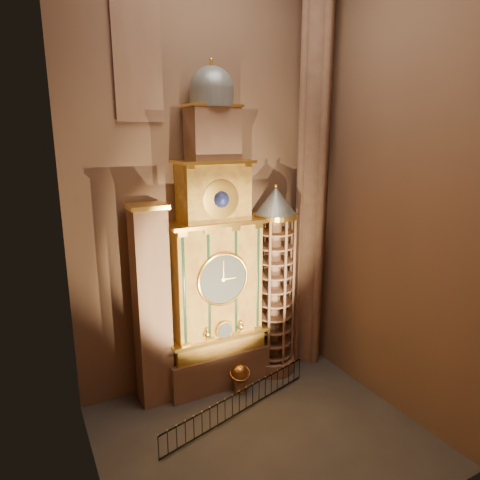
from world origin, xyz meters
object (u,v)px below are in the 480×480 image
portrait_tower (152,306)px  iron_railing (239,403)px  stair_turret (274,283)px  celestial_globe (240,376)px  astronomical_clock (215,267)px

portrait_tower → iron_railing: portrait_tower is taller
stair_turret → celestial_globe: stair_turret is taller
astronomical_clock → iron_railing: bearing=-93.5°
iron_railing → astronomical_clock: bearing=86.5°
celestial_globe → iron_railing: size_ratio=0.18×
celestial_globe → stair_turret: bearing=22.8°
astronomical_clock → celestial_globe: 5.96m
astronomical_clock → celestial_globe: size_ratio=10.68×
portrait_tower → iron_railing: (3.21, -3.13, -4.51)m
portrait_tower → iron_railing: size_ratio=1.15×
stair_turret → iron_railing: (-3.69, -2.85, -4.62)m
astronomical_clock → stair_turret: (3.50, -0.26, -1.41)m
astronomical_clock → iron_railing: size_ratio=1.88×
astronomical_clock → stair_turret: 3.78m
portrait_tower → astronomical_clock: bearing=-0.3°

